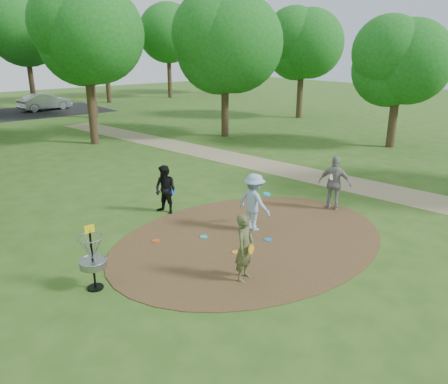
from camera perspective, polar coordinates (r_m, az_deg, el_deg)
ground at (r=12.42m, az=3.55°, el=-6.18°), size 100.00×100.00×0.00m
dirt_clearing at (r=12.42m, az=3.55°, el=-6.13°), size 8.40×8.40×0.02m
footpath at (r=18.28m, az=14.26°, el=1.47°), size 7.55×39.89×0.01m
parking_lot at (r=39.77m, az=-25.35°, el=9.26°), size 14.00×8.00×0.01m
player_observer_with_disc at (r=10.05m, az=2.71°, el=-7.29°), size 0.70×0.59×1.62m
player_throwing_with_disc at (r=12.75m, az=3.93°, el=-1.35°), size 1.01×1.18×1.72m
player_walking_with_disc at (r=14.16m, az=-7.65°, el=0.29°), size 0.82×0.93×1.59m
player_waiting_with_disc at (r=14.78m, az=14.26°, el=1.12°), size 0.85×1.16×1.82m
disc_ground_cyan at (r=12.50m, az=-2.67°, el=-5.85°), size 0.22×0.22×0.02m
disc_ground_blue at (r=12.37m, az=5.78°, el=-6.20°), size 0.22×0.22×0.02m
disc_ground_red at (r=12.38m, az=-8.86°, el=-6.32°), size 0.22×0.22×0.02m
car_right at (r=40.82m, az=-22.35°, el=10.83°), size 4.45×2.10×1.41m
disc_ground_orange at (r=11.60m, az=1.60°, el=-7.87°), size 0.22×0.22×0.02m
disc_golf_basket at (r=10.07m, az=-16.87°, el=-7.65°), size 0.63×0.63×1.54m
tree_ring at (r=18.57m, az=-13.59°, el=18.00°), size 36.87×45.83×9.04m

